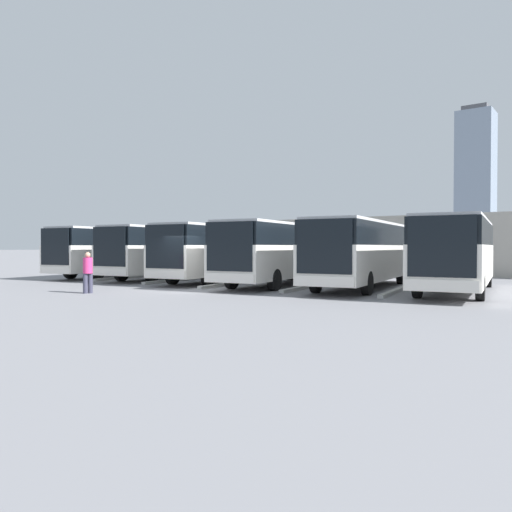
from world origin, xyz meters
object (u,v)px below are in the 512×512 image
(bus_5, at_px, (123,250))
(bus_2, at_px, (283,251))
(bus_4, at_px, (173,250))
(pedestrian, at_px, (88,271))
(bus_0, at_px, (457,252))
(bus_3, at_px, (224,250))
(bus_1, at_px, (363,251))

(bus_5, bearing_deg, bus_2, 171.74)
(bus_4, bearing_deg, pedestrian, 106.04)
(bus_4, bearing_deg, bus_0, 173.14)
(bus_3, distance_m, bus_4, 4.22)
(bus_0, xyz_separation_m, pedestrian, (12.67, 9.74, -0.83))
(bus_1, relative_size, bus_3, 1.00)
(bus_3, relative_size, bus_5, 1.00)
(bus_0, distance_m, pedestrian, 16.00)
(bus_0, relative_size, bus_1, 1.00)
(bus_2, height_order, bus_4, same)
(bus_0, bearing_deg, pedestrian, 29.25)
(bus_0, xyz_separation_m, bus_5, (21.11, 0.89, 0.00))
(bus_3, xyz_separation_m, pedestrian, (0.01, 9.21, -0.83))
(bus_0, height_order, bus_4, same)
(pedestrian, bearing_deg, bus_1, 154.88)
(bus_1, xyz_separation_m, pedestrian, (8.45, 9.33, -0.83))
(bus_5, height_order, pedestrian, bus_5)
(bus_1, height_order, bus_3, same)
(bus_3, bearing_deg, bus_1, 172.50)
(bus_4, bearing_deg, bus_3, 170.32)
(bus_0, xyz_separation_m, bus_3, (12.66, 0.53, 0.00))
(bus_2, distance_m, bus_5, 12.66)
(bus_1, relative_size, bus_5, 1.00)
(bus_2, relative_size, bus_5, 1.00)
(bus_2, relative_size, bus_4, 1.00)
(bus_3, xyz_separation_m, bus_4, (4.22, -0.10, 0.00))
(bus_2, xyz_separation_m, bus_3, (4.22, -0.35, 0.00))
(bus_1, distance_m, bus_2, 4.25)
(bus_0, bearing_deg, bus_2, -2.35)
(bus_0, xyz_separation_m, bus_4, (16.89, 0.43, 0.00))
(bus_2, height_order, bus_3, same)
(bus_0, relative_size, bus_3, 1.00)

